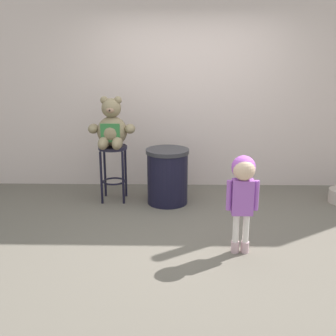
{
  "coord_description": "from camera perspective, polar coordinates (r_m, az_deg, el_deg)",
  "views": [
    {
      "loc": [
        -0.17,
        -4.24,
        1.95
      ],
      "look_at": [
        -0.26,
        0.38,
        0.63
      ],
      "focal_mm": 44.36,
      "sensor_mm": 36.0,
      "label": 1
    }
  ],
  "objects": [
    {
      "name": "teddy_bear",
      "position": [
        5.39,
        -7.75,
        5.42
      ],
      "size": [
        0.61,
        0.54,
        0.65
      ],
      "color": "#817153",
      "rests_on": "bar_stool_with_teddy"
    },
    {
      "name": "ground_plane",
      "position": [
        4.67,
        3.15,
        -8.8
      ],
      "size": [
        24.0,
        24.0,
        0.0
      ],
      "primitive_type": "plane",
      "color": "#60594F"
    },
    {
      "name": "bar_stool_with_teddy",
      "position": [
        5.52,
        -7.53,
        0.84
      ],
      "size": [
        0.38,
        0.38,
        0.74
      ],
      "color": "#201D2F",
      "rests_on": "ground_plane"
    },
    {
      "name": "child_walking",
      "position": [
        4.04,
        10.27,
        -2.12
      ],
      "size": [
        0.31,
        0.25,
        0.99
      ],
      "rotation": [
        0.0,
        0.0,
        3.14
      ],
      "color": "#C9A1AA",
      "rests_on": "ground_plane"
    },
    {
      "name": "building_wall",
      "position": [
        6.08,
        2.82,
        15.72
      ],
      "size": [
        7.88,
        0.3,
        3.86
      ],
      "primitive_type": "cube",
      "color": "beige",
      "rests_on": "ground_plane"
    },
    {
      "name": "trash_bin",
      "position": [
        5.41,
        -0.08,
        -1.12
      ],
      "size": [
        0.56,
        0.56,
        0.72
      ],
      "color": "black",
      "rests_on": "ground_plane"
    }
  ]
}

